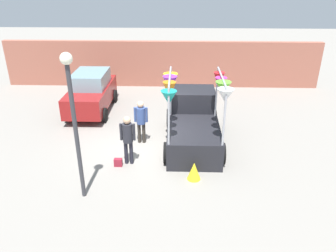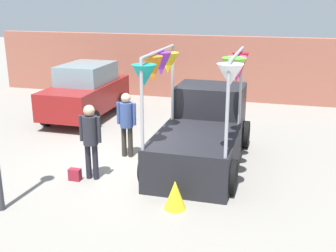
# 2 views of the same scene
# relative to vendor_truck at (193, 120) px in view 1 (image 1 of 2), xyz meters

# --- Properties ---
(ground_plane) EXTENTS (60.00, 60.00, 0.00)m
(ground_plane) POSITION_rel_vendor_truck_xyz_m (-1.59, -0.70, -0.90)
(ground_plane) COLOR gray
(vendor_truck) EXTENTS (2.44, 4.14, 2.95)m
(vendor_truck) POSITION_rel_vendor_truck_xyz_m (0.00, 0.00, 0.00)
(vendor_truck) COLOR black
(vendor_truck) RESTS_ON ground
(parked_car) EXTENTS (1.88, 4.00, 1.88)m
(parked_car) POSITION_rel_vendor_truck_xyz_m (-4.71, 2.99, 0.04)
(parked_car) COLOR maroon
(parked_car) RESTS_ON ground
(person_customer) EXTENTS (0.53, 0.34, 1.78)m
(person_customer) POSITION_rel_vendor_truck_xyz_m (-2.26, -1.79, 0.18)
(person_customer) COLOR black
(person_customer) RESTS_ON ground
(person_vendor) EXTENTS (0.53, 0.34, 1.72)m
(person_vendor) POSITION_rel_vendor_truck_xyz_m (-1.99, -0.22, 0.14)
(person_vendor) COLOR #2D2823
(person_vendor) RESTS_ON ground
(handbag) EXTENTS (0.28, 0.16, 0.28)m
(handbag) POSITION_rel_vendor_truck_xyz_m (-2.61, -1.99, -0.76)
(handbag) COLOR maroon
(handbag) RESTS_ON ground
(street_lamp) EXTENTS (0.32, 0.32, 4.31)m
(street_lamp) POSITION_rel_vendor_truck_xyz_m (-3.36, -3.67, 1.87)
(street_lamp) COLOR #333338
(street_lamp) RESTS_ON ground
(brick_boundary_wall) EXTENTS (18.00, 0.36, 2.60)m
(brick_boundary_wall) POSITION_rel_vendor_truck_xyz_m (-1.59, 6.96, 0.40)
(brick_boundary_wall) COLOR #9E5947
(brick_boundary_wall) RESTS_ON ground
(folded_kite_bundle_sunflower) EXTENTS (0.51, 0.51, 0.60)m
(folded_kite_bundle_sunflower) POSITION_rel_vendor_truck_xyz_m (-0.03, -2.69, -0.60)
(folded_kite_bundle_sunflower) COLOR yellow
(folded_kite_bundle_sunflower) RESTS_ON ground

